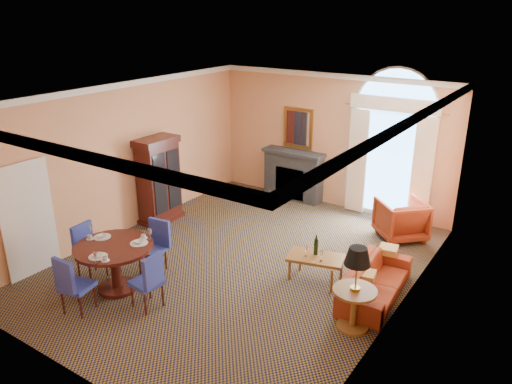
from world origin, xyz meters
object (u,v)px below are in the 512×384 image
Objects in this scene: side_table at (356,279)px; armchair at (401,219)px; dining_table at (115,258)px; coffee_table at (316,258)px; armoire at (159,182)px; sofa at (376,281)px.

armchair is at bearing 97.31° from side_table.
armchair is (3.40, 4.74, -0.19)m from dining_table.
armchair is 0.70× the size of side_table.
side_table is (0.45, -3.50, 0.43)m from armchair.
armchair is 2.68m from coffee_table.
dining_table is at bearing -156.45° from coffee_table.
coffee_table is (4.20, -0.46, -0.48)m from armoire.
armchair is 3.56m from side_table.
side_table reaches higher than sofa.
dining_table is 3.48m from coffee_table.
armchair is at bearing 60.70° from coffee_table.
dining_table reaches higher than coffee_table.
coffee_table reaches higher than sofa.
armoire is at bearing 158.94° from coffee_table.
sofa is 1.80× the size of coffee_table.
side_table is at bearing -53.89° from coffee_table.
coffee_table is at bearing 38.30° from dining_table.
dining_table is 1.00× the size of side_table.
sofa is 1.46× the size of side_table.
armoire is at bearing 119.38° from dining_table.
armoire is 5.34m from armchair.
side_table reaches higher than armchair.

